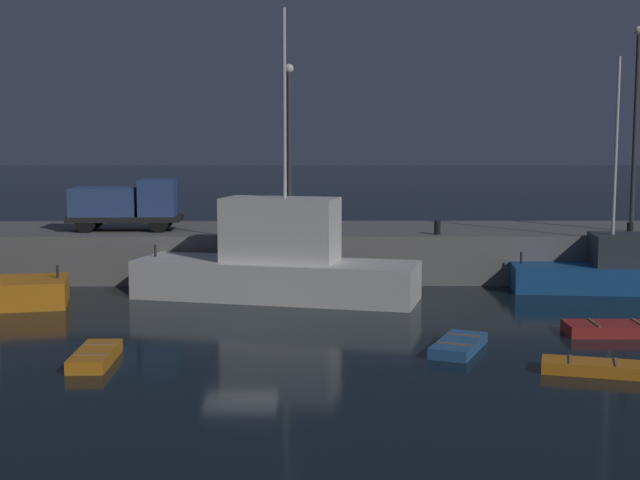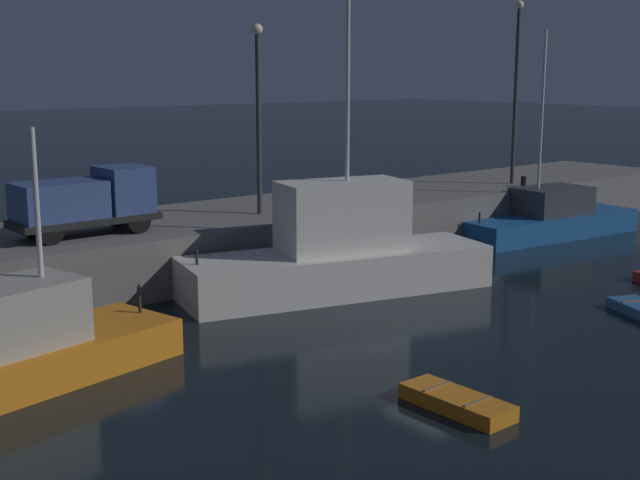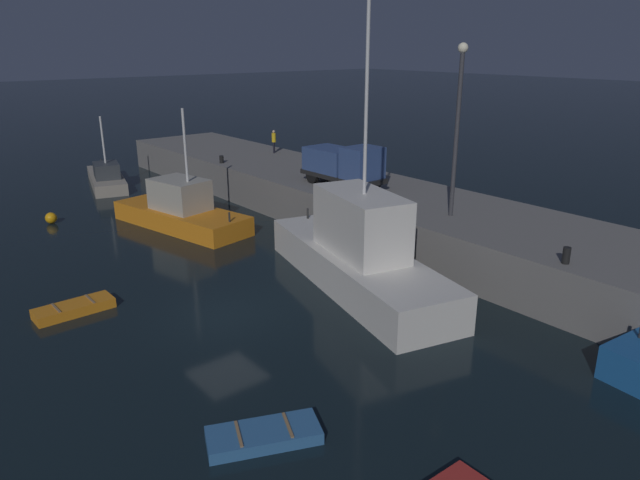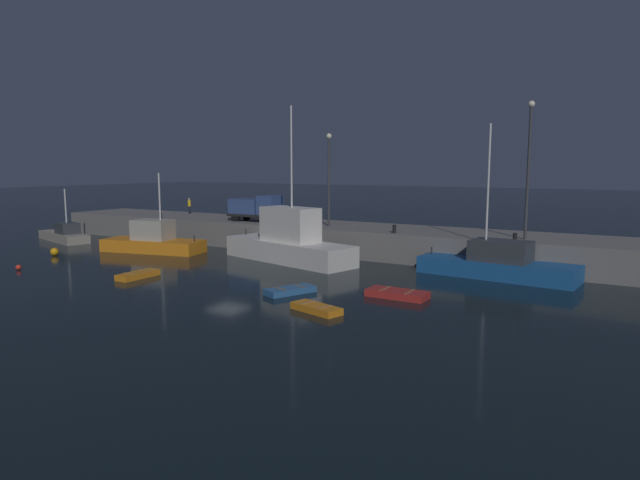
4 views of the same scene
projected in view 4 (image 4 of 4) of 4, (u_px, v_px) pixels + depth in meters
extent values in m
plane|color=black|center=(228.00, 273.00, 36.85)|extent=(320.00, 320.00, 0.00)
cube|color=slate|center=(321.00, 237.00, 47.27)|extent=(58.02, 7.04, 2.18)
cube|color=#195193|center=(497.00, 269.00, 35.34)|extent=(10.14, 3.97, 1.09)
cube|color=#33383D|center=(501.00, 251.00, 35.05)|extent=(3.84, 2.72, 1.31)
cylinder|color=silver|center=(488.00, 182.00, 35.04)|extent=(0.14, 0.14, 7.40)
cylinder|color=#262626|center=(432.00, 250.00, 37.89)|extent=(0.10, 0.10, 0.50)
cube|color=silver|center=(289.00, 251.00, 41.30)|extent=(11.80, 5.92, 1.54)
cube|color=silver|center=(290.00, 224.00, 40.89)|extent=(4.93, 3.28, 2.54)
cylinder|color=silver|center=(291.00, 157.00, 40.09)|extent=(0.14, 0.14, 7.39)
cylinder|color=#262626|center=(246.00, 232.00, 44.82)|extent=(0.10, 0.10, 0.50)
cube|color=gray|center=(64.00, 237.00, 52.53)|extent=(7.84, 3.98, 0.80)
cube|color=#33383D|center=(67.00, 228.00, 51.62)|extent=(2.57, 2.14, 1.02)
cylinder|color=silver|center=(66.00, 206.00, 51.43)|extent=(0.14, 0.14, 3.20)
cylinder|color=#262626|center=(50.00, 227.00, 54.89)|extent=(0.10, 0.10, 0.50)
cube|color=orange|center=(153.00, 246.00, 45.86)|extent=(9.00, 4.58, 1.04)
cube|color=#ADA899|center=(153.00, 230.00, 45.66)|extent=(3.44, 2.72, 1.67)
cylinder|color=silver|center=(159.00, 197.00, 45.06)|extent=(0.14, 0.14, 3.85)
cylinder|color=#262626|center=(194.00, 238.00, 44.51)|extent=(0.10, 0.10, 0.50)
cube|color=#B22823|center=(397.00, 294.00, 29.93)|extent=(3.34, 1.50, 0.38)
cube|color=olive|center=(410.00, 292.00, 29.53)|extent=(0.11, 1.30, 0.04)
cube|color=olive|center=(385.00, 289.00, 30.28)|extent=(0.11, 1.30, 0.04)
cube|color=#2D6099|center=(290.00, 290.00, 30.88)|extent=(2.22, 3.13, 0.33)
cube|color=olive|center=(280.00, 289.00, 30.48)|extent=(1.00, 0.49, 0.04)
cube|color=olive|center=(299.00, 286.00, 31.23)|extent=(1.00, 0.49, 0.04)
cube|color=orange|center=(138.00, 275.00, 35.15)|extent=(1.11, 2.87, 0.38)
cube|color=olive|center=(130.00, 273.00, 34.58)|extent=(0.95, 0.10, 0.04)
cube|color=olive|center=(145.00, 270.00, 35.66)|extent=(0.95, 0.10, 0.04)
cube|color=orange|center=(316.00, 308.00, 26.96)|extent=(2.94, 1.76, 0.34)
cube|color=olive|center=(308.00, 302.00, 27.37)|extent=(0.33, 0.92, 0.04)
cube|color=olive|center=(325.00, 307.00, 26.49)|extent=(0.33, 0.92, 0.04)
sphere|color=orange|center=(54.00, 252.00, 43.89)|extent=(0.63, 0.63, 0.63)
sphere|color=red|center=(19.00, 267.00, 37.84)|extent=(0.37, 0.37, 0.37)
cylinder|color=#38383D|center=(329.00, 183.00, 45.04)|extent=(0.20, 0.20, 7.18)
sphere|color=#F9EFCC|center=(329.00, 136.00, 44.54)|extent=(0.44, 0.44, 0.44)
cylinder|color=#38383D|center=(528.00, 174.00, 36.65)|extent=(0.20, 0.20, 8.81)
sphere|color=#F9EFCC|center=(532.00, 104.00, 36.03)|extent=(0.44, 0.44, 0.44)
cylinder|color=black|center=(276.00, 217.00, 49.14)|extent=(0.90, 0.30, 0.90)
cylinder|color=black|center=(266.00, 218.00, 47.75)|extent=(0.90, 0.30, 0.90)
cylinder|color=black|center=(247.00, 215.00, 50.74)|extent=(0.90, 0.30, 0.90)
cylinder|color=black|center=(236.00, 216.00, 49.35)|extent=(0.90, 0.30, 0.90)
cube|color=black|center=(256.00, 215.00, 49.23)|extent=(5.16, 2.01, 0.25)
cube|color=#334C84|center=(270.00, 205.00, 48.35)|extent=(1.67, 1.95, 1.66)
cube|color=#334C84|center=(247.00, 206.00, 49.58)|extent=(3.00, 1.97, 1.30)
cylinder|color=black|center=(190.00, 210.00, 57.17)|extent=(0.13, 0.13, 0.78)
cylinder|color=black|center=(189.00, 210.00, 57.45)|extent=(0.13, 0.13, 0.78)
cylinder|color=yellow|center=(189.00, 203.00, 57.21)|extent=(0.42, 0.42, 0.64)
sphere|color=beige|center=(189.00, 199.00, 57.15)|extent=(0.19, 0.19, 0.19)
cylinder|color=black|center=(394.00, 229.00, 40.70)|extent=(0.28, 0.28, 0.61)
cylinder|color=black|center=(161.00, 215.00, 52.70)|extent=(0.28, 0.28, 0.49)
cylinder|color=black|center=(515.00, 237.00, 36.49)|extent=(0.28, 0.28, 0.52)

